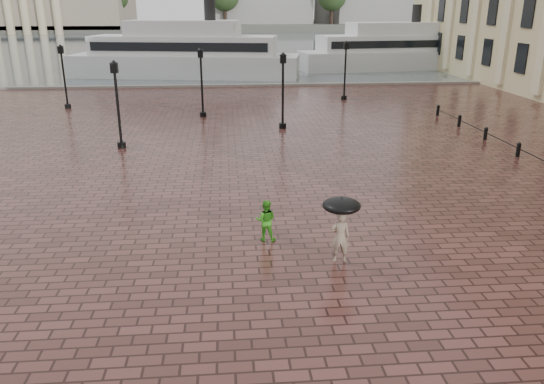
{
  "coord_description": "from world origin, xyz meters",
  "views": [
    {
      "loc": [
        -0.41,
        -17.85,
        7.14
      ],
      "look_at": [
        0.99,
        -1.67,
        1.4
      ],
      "focal_mm": 35.0,
      "sensor_mm": 36.0,
      "label": 1
    }
  ],
  "objects_px": {
    "street_lamps": "(208,83)",
    "child_pedestrian": "(266,220)",
    "adult_pedestrian": "(340,237)",
    "ferry_near": "(185,54)",
    "ferry_far": "(393,50)"
  },
  "relations": [
    {
      "from": "adult_pedestrian",
      "to": "ferry_near",
      "type": "distance_m",
      "value": 44.12
    },
    {
      "from": "street_lamps",
      "to": "adult_pedestrian",
      "type": "height_order",
      "value": "street_lamps"
    },
    {
      "from": "adult_pedestrian",
      "to": "ferry_near",
      "type": "bearing_deg",
      "value": -74.78
    },
    {
      "from": "adult_pedestrian",
      "to": "ferry_far",
      "type": "bearing_deg",
      "value": -103.07
    },
    {
      "from": "street_lamps",
      "to": "ferry_near",
      "type": "bearing_deg",
      "value": 97.77
    },
    {
      "from": "ferry_near",
      "to": "ferry_far",
      "type": "distance_m",
      "value": 24.33
    },
    {
      "from": "child_pedestrian",
      "to": "ferry_far",
      "type": "bearing_deg",
      "value": -100.04
    },
    {
      "from": "ferry_near",
      "to": "child_pedestrian",
      "type": "bearing_deg",
      "value": -71.89
    },
    {
      "from": "street_lamps",
      "to": "adult_pedestrian",
      "type": "xyz_separation_m",
      "value": [
        4.38,
        -21.6,
        -1.55
      ]
    },
    {
      "from": "adult_pedestrian",
      "to": "ferry_far",
      "type": "height_order",
      "value": "ferry_far"
    },
    {
      "from": "street_lamps",
      "to": "child_pedestrian",
      "type": "height_order",
      "value": "street_lamps"
    },
    {
      "from": "adult_pedestrian",
      "to": "child_pedestrian",
      "type": "height_order",
      "value": "adult_pedestrian"
    },
    {
      "from": "child_pedestrian",
      "to": "ferry_near",
      "type": "bearing_deg",
      "value": -71.3
    },
    {
      "from": "street_lamps",
      "to": "ferry_far",
      "type": "bearing_deg",
      "value": 52.36
    },
    {
      "from": "ferry_far",
      "to": "ferry_near",
      "type": "bearing_deg",
      "value": -175.52
    }
  ]
}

